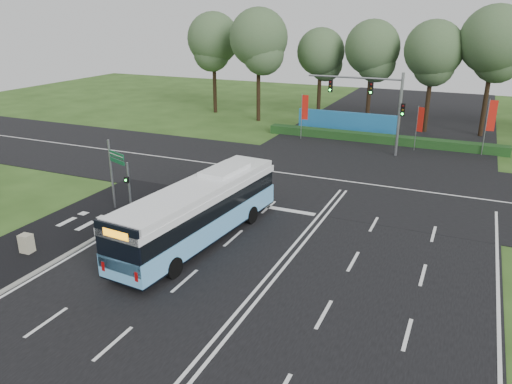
% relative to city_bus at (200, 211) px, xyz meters
% --- Properties ---
extents(ground, '(120.00, 120.00, 0.00)m').
position_rel_city_bus_xyz_m(ground, '(4.76, 0.98, -1.75)').
color(ground, '#2A4918').
rests_on(ground, ground).
extents(road_main, '(20.00, 120.00, 0.04)m').
position_rel_city_bus_xyz_m(road_main, '(4.76, 0.98, -1.73)').
color(road_main, black).
rests_on(road_main, ground).
extents(road_cross, '(120.00, 14.00, 0.05)m').
position_rel_city_bus_xyz_m(road_cross, '(4.76, 12.98, -1.72)').
color(road_cross, black).
rests_on(road_cross, ground).
extents(bike_path, '(5.00, 18.00, 0.06)m').
position_rel_city_bus_xyz_m(bike_path, '(-7.74, -2.02, -1.72)').
color(bike_path, black).
rests_on(bike_path, ground).
extents(kerb_strip, '(0.25, 18.00, 0.12)m').
position_rel_city_bus_xyz_m(kerb_strip, '(-5.34, -2.02, -1.69)').
color(kerb_strip, gray).
rests_on(kerb_strip, ground).
extents(city_bus, '(3.58, 12.27, 3.47)m').
position_rel_city_bus_xyz_m(city_bus, '(0.00, 0.00, 0.00)').
color(city_bus, '#67B4EF').
rests_on(city_bus, ground).
extents(pedestrian_signal, '(0.27, 0.41, 3.22)m').
position_rel_city_bus_xyz_m(pedestrian_signal, '(-5.89, 1.71, 0.01)').
color(pedestrian_signal, gray).
rests_on(pedestrian_signal, ground).
extents(street_sign, '(1.61, 0.71, 4.41)m').
position_rel_city_bus_xyz_m(street_sign, '(-7.02, 1.87, 1.00)').
color(street_sign, gray).
rests_on(street_sign, ground).
extents(utility_cabinet, '(0.64, 0.54, 1.02)m').
position_rel_city_bus_xyz_m(utility_cabinet, '(-7.41, -4.80, -1.24)').
color(utility_cabinet, '#AEA88C').
rests_on(utility_cabinet, ground).
extents(banner_flag_left, '(0.64, 0.14, 4.34)m').
position_rel_city_bus_xyz_m(banner_flag_left, '(-2.41, 23.98, 1.09)').
color(banner_flag_left, gray).
rests_on(banner_flag_left, ground).
extents(banner_flag_mid, '(0.56, 0.25, 3.99)m').
position_rel_city_bus_xyz_m(banner_flag_mid, '(8.19, 23.82, 0.88)').
color(banner_flag_mid, gray).
rests_on(banner_flag_mid, ground).
extents(banner_flag_right, '(0.71, 0.14, 4.84)m').
position_rel_city_bus_xyz_m(banner_flag_right, '(13.74, 24.78, 1.40)').
color(banner_flag_right, gray).
rests_on(banner_flag_right, ground).
extents(traffic_light_gantry, '(8.41, 0.28, 7.00)m').
position_rel_city_bus_xyz_m(traffic_light_gantry, '(4.97, 21.48, 2.92)').
color(traffic_light_gantry, gray).
rests_on(traffic_light_gantry, ground).
extents(hedge, '(22.00, 1.20, 0.80)m').
position_rel_city_bus_xyz_m(hedge, '(4.76, 25.48, -1.35)').
color(hedge, '#163D17').
rests_on(hedge, ground).
extents(blue_hoarding, '(10.00, 0.30, 2.20)m').
position_rel_city_bus_xyz_m(blue_hoarding, '(0.76, 27.98, -0.65)').
color(blue_hoarding, '#1D65A0').
rests_on(blue_hoarding, ground).
extents(eucalyptus_row, '(53.92, 9.50, 12.90)m').
position_rel_city_bus_xyz_m(eucalyptus_row, '(8.35, 31.96, 6.88)').
color(eucalyptus_row, black).
rests_on(eucalyptus_row, ground).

